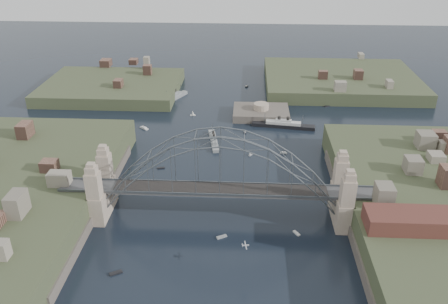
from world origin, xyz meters
TOP-DOWN VIEW (x-y plane):
  - ground at (0.00, 0.00)m, footprint 500.00×500.00m
  - bridge at (0.00, 0.00)m, footprint 84.00×13.80m
  - shore_west at (-57.32, 0.00)m, footprint 50.50×90.00m
  - shore_east at (57.32, 0.00)m, footprint 50.50×90.00m
  - headland_nw at (-55.00, 95.00)m, footprint 60.00×45.00m
  - headland_ne at (50.00, 110.00)m, footprint 70.00×55.00m
  - fort_island at (12.00, 70.00)m, footprint 22.00×16.00m
  - wharf_shed at (44.00, -14.00)m, footprint 20.00×8.00m
  - finger_pier at (39.00, -28.00)m, footprint 4.00×22.00m
  - naval_cruiser_near at (-5.12, 45.05)m, footprint 5.17×17.20m
  - naval_cruiser_far at (-25.55, 87.28)m, footprint 9.95×16.78m
  - ocean_liner at (20.27, 59.64)m, footprint 24.00×6.56m
  - aeroplane at (6.72, -21.69)m, footprint 1.63×2.96m
  - small_boat_a at (-20.47, 25.05)m, footprint 2.48×1.32m
  - small_boat_b at (7.99, 35.59)m, footprint 1.65×2.00m
  - small_boat_c at (0.90, -9.40)m, footprint 2.76×2.03m
  - small_boat_d at (19.11, 37.42)m, footprint 2.43×1.00m
  - small_boat_e at (-32.28, 55.42)m, footprint 3.70×3.34m
  - small_boat_f at (5.79, 53.41)m, footprint 0.99×1.75m
  - small_boat_h at (-15.31, 69.12)m, footprint 2.19×1.02m
  - small_boat_i at (33.94, 15.39)m, footprint 2.66×1.69m
  - small_boat_j at (-22.08, -23.81)m, footprint 2.96×2.21m
  - small_boat_k at (5.93, 105.53)m, footprint 1.61×1.97m
  - small_boat_l at (-36.91, 33.57)m, footprint 2.37×1.75m
  - small_boat_m at (19.69, -6.91)m, footprint 1.84×2.29m
  - small_boat_n at (40.01, 82.22)m, footprint 2.61×2.04m

SIDE VIEW (x-z plane):
  - fort_island at x=12.00m, z-range -5.04..4.36m
  - ground at x=0.00m, z-range 0.00..0.00m
  - small_boat_a at x=-20.47m, z-range -0.08..0.38m
  - small_boat_c at x=0.90m, z-range -0.08..0.38m
  - small_boat_j at x=-22.08m, z-range -0.08..0.38m
  - small_boat_m at x=19.69m, z-range -0.08..0.38m
  - small_boat_n at x=40.01m, z-range -0.08..0.38m
  - small_boat_e at x=-32.28m, z-range -0.43..0.99m
  - small_boat_d at x=19.11m, z-range -0.43..1.00m
  - small_boat_b at x=7.99m, z-range -0.42..1.00m
  - small_boat_k at x=5.93m, z-range -0.42..1.00m
  - small_boat_f at x=5.79m, z-range -0.42..1.01m
  - headland_nw at x=-55.00m, z-range -4.00..5.00m
  - finger_pier at x=39.00m, z-range 0.00..1.40m
  - headland_ne at x=50.00m, z-range -4.00..5.50m
  - naval_cruiser_near at x=-5.12m, z-range -1.76..3.35m
  - small_boat_i at x=33.94m, z-range -0.35..2.03m
  - small_boat_l at x=-36.91m, z-range -0.30..2.07m
  - ocean_liner at x=20.27m, z-range -2.01..3.82m
  - small_boat_h at x=-15.31m, z-range -0.28..2.09m
  - naval_cruiser_far at x=-25.55m, z-range -2.04..3.88m
  - shore_west at x=-57.32m, z-range -4.03..7.97m
  - shore_east at x=57.32m, z-range -4.03..7.97m
  - aeroplane at x=6.72m, z-range 7.27..7.70m
  - wharf_shed at x=44.00m, z-range 8.00..12.00m
  - bridge at x=0.00m, z-range 0.02..24.62m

